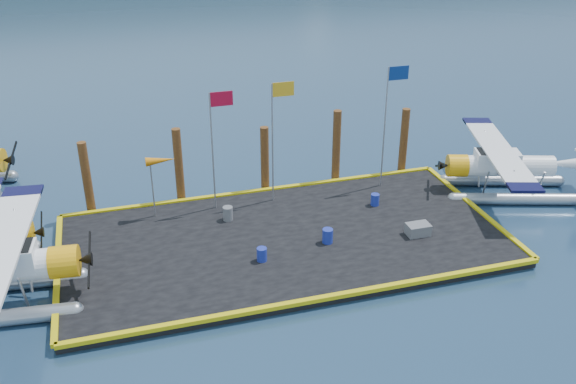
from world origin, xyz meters
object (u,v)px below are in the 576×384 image
(drum_2, at_px, (375,200))
(flagpole_yellow, at_px, (276,124))
(drum_0, at_px, (228,213))
(piling_4, at_px, (404,143))
(drum_3, at_px, (262,254))
(piling_3, at_px, (336,148))
(seaplane_d, at_px, (503,169))
(piling_0, at_px, (87,180))
(crate, at_px, (418,229))
(flagpole_blue, at_px, (389,109))
(piling_2, at_px, (265,161))
(drum_1, at_px, (328,236))
(flagpole_red, at_px, (216,133))
(piling_1, at_px, (179,168))
(windsock, at_px, (160,162))

(drum_2, distance_m, flagpole_yellow, 6.29)
(drum_0, height_order, piling_4, piling_4)
(drum_3, xyz_separation_m, piling_3, (6.00, 7.03, 1.44))
(seaplane_d, xyz_separation_m, drum_2, (-7.23, 0.09, -0.81))
(drum_0, height_order, piling_0, piling_0)
(drum_0, bearing_deg, crate, -25.58)
(piling_4, bearing_deg, flagpole_yellow, -168.40)
(flagpole_yellow, distance_m, flagpole_blue, 6.00)
(piling_2, bearing_deg, drum_2, -37.07)
(drum_1, bearing_deg, drum_2, 38.20)
(flagpole_blue, bearing_deg, flagpole_yellow, 180.00)
(flagpole_blue, xyz_separation_m, piling_3, (-2.20, 1.60, -2.54))
(drum_2, bearing_deg, piling_3, 102.28)
(drum_2, bearing_deg, flagpole_red, 165.11)
(seaplane_d, bearing_deg, piling_3, 82.53)
(seaplane_d, xyz_separation_m, crate, (-6.50, -3.22, -0.84))
(seaplane_d, xyz_separation_m, piling_1, (-16.52, 3.70, 0.59))
(drum_2, xyz_separation_m, flagpole_red, (-7.58, 2.02, 3.69))
(drum_0, xyz_separation_m, piling_4, (10.65, 3.01, 1.26))
(flagpole_yellow, bearing_deg, flagpole_red, 180.00)
(flagpole_yellow, bearing_deg, drum_2, -23.74)
(drum_2, relative_size, drum_3, 0.98)
(piling_4, bearing_deg, drum_2, -131.62)
(seaplane_d, xyz_separation_m, flagpole_red, (-14.81, 2.10, 2.89))
(drum_0, bearing_deg, windsock, 153.83)
(piling_3, bearing_deg, flagpole_red, -166.75)
(drum_1, distance_m, windsock, 8.67)
(piling_3, bearing_deg, drum_2, -77.72)
(drum_2, distance_m, crate, 3.39)
(drum_3, distance_m, piling_0, 10.01)
(crate, relative_size, piling_1, 0.26)
(seaplane_d, relative_size, flagpole_blue, 1.49)
(drum_1, bearing_deg, piling_2, 101.04)
(flagpole_blue, xyz_separation_m, piling_1, (-10.70, 1.60, -2.59))
(drum_2, bearing_deg, piling_2, 142.93)
(flagpole_yellow, bearing_deg, drum_0, -153.71)
(drum_0, relative_size, crate, 0.64)
(drum_1, xyz_separation_m, drum_3, (-3.24, -0.63, -0.03))
(seaplane_d, height_order, piling_3, piling_3)
(flagpole_blue, height_order, piling_3, flagpole_blue)
(flagpole_red, height_order, piling_3, flagpole_red)
(drum_2, distance_m, piling_0, 14.31)
(flagpole_blue, distance_m, piling_1, 11.12)
(piling_3, bearing_deg, flagpole_yellow, -157.15)
(flagpole_red, bearing_deg, drum_2, -14.89)
(flagpole_blue, distance_m, piling_4, 3.61)
(piling_3, xyz_separation_m, piling_4, (4.00, 0.00, -0.15))
(piling_0, height_order, piling_2, piling_0)
(drum_0, bearing_deg, piling_4, 15.78)
(flagpole_blue, height_order, piling_0, flagpole_blue)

